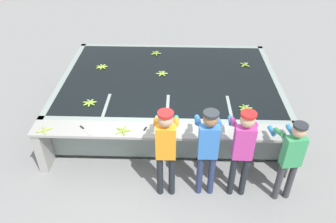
{
  "coord_description": "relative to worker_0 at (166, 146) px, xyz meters",
  "views": [
    {
      "loc": [
        0.18,
        -4.26,
        4.53
      ],
      "look_at": [
        0.0,
        1.17,
        0.65
      ],
      "focal_mm": 35.0,
      "sensor_mm": 36.0,
      "label": 1
    }
  ],
  "objects": [
    {
      "name": "worker_1",
      "position": [
        0.67,
        0.04,
        -0.01
      ],
      "size": [
        0.41,
        0.72,
        1.73
      ],
      "color": "navy",
      "rests_on": "ground"
    },
    {
      "name": "worker_3",
      "position": [
        1.99,
        -0.03,
        -0.11
      ],
      "size": [
        0.47,
        0.73,
        1.59
      ],
      "color": "#38383D",
      "rests_on": "ground"
    },
    {
      "name": "banana_bunch_floating_3",
      "position": [
        1.75,
        3.07,
        -0.12
      ],
      "size": [
        0.23,
        0.23,
        0.08
      ],
      "color": "#7FAD33",
      "rests_on": "wash_tank"
    },
    {
      "name": "banana_bunch_floating_4",
      "position": [
        1.48,
        1.27,
        -0.12
      ],
      "size": [
        0.28,
        0.28,
        0.08
      ],
      "color": "#75A333",
      "rests_on": "wash_tank"
    },
    {
      "name": "banana_bunch_ledge_1",
      "position": [
        -0.77,
        0.51,
        -0.12
      ],
      "size": [
        0.27,
        0.28,
        0.08
      ],
      "color": "#8CB738",
      "rests_on": "work_ledge"
    },
    {
      "name": "wash_tank",
      "position": [
        -0.01,
        2.47,
        -0.61
      ],
      "size": [
        4.79,
        3.37,
        0.93
      ],
      "color": "gray",
      "rests_on": "ground"
    },
    {
      "name": "banana_bunch_floating_5",
      "position": [
        -1.55,
        1.35,
        -0.12
      ],
      "size": [
        0.28,
        0.28,
        0.08
      ],
      "color": "#93BC3D",
      "rests_on": "wash_tank"
    },
    {
      "name": "knife_1",
      "position": [
        -0.36,
        0.65,
        -0.13
      ],
      "size": [
        0.15,
        0.34,
        0.02
      ],
      "color": "silver",
      "rests_on": "work_ledge"
    },
    {
      "name": "worker_0",
      "position": [
        0.0,
        0.0,
        0.0
      ],
      "size": [
        0.41,
        0.72,
        1.74
      ],
      "color": "#1E2328",
      "rests_on": "ground"
    },
    {
      "name": "knife_0",
      "position": [
        -1.46,
        0.54,
        -0.13
      ],
      "size": [
        0.27,
        0.26,
        0.02
      ],
      "color": "silver",
      "rests_on": "work_ledge"
    },
    {
      "name": "work_ledge",
      "position": [
        -0.01,
        0.57,
        -0.4
      ],
      "size": [
        4.79,
        0.45,
        0.93
      ],
      "color": "#9E9E99",
      "rests_on": "ground"
    },
    {
      "name": "banana_bunch_floating_1",
      "position": [
        -1.61,
        2.86,
        -0.12
      ],
      "size": [
        0.28,
        0.28,
        0.08
      ],
      "color": "#9EC642",
      "rests_on": "wash_tank"
    },
    {
      "name": "banana_bunch_ledge_0",
      "position": [
        -2.15,
        0.48,
        -0.12
      ],
      "size": [
        0.27,
        0.27,
        0.08
      ],
      "color": "#9EC642",
      "rests_on": "work_ledge"
    },
    {
      "name": "banana_bunch_floating_0",
      "position": [
        -0.39,
        3.63,
        -0.12
      ],
      "size": [
        0.27,
        0.28,
        0.08
      ],
      "color": "#7FAD33",
      "rests_on": "wash_tank"
    },
    {
      "name": "worker_2",
      "position": [
        1.22,
        0.03,
        -0.0
      ],
      "size": [
        0.41,
        0.73,
        1.73
      ],
      "color": "#1E2328",
      "rests_on": "ground"
    },
    {
      "name": "banana_bunch_floating_2",
      "position": [
        -0.19,
        2.58,
        -0.12
      ],
      "size": [
        0.28,
        0.27,
        0.08
      ],
      "color": "#93BC3D",
      "rests_on": "wash_tank"
    },
    {
      "name": "ground_plane",
      "position": [
        -0.01,
        0.35,
        -1.07
      ],
      "size": [
        80.0,
        80.0,
        0.0
      ],
      "primitive_type": "plane",
      "color": "gray",
      "rests_on": "ground"
    }
  ]
}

